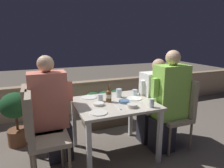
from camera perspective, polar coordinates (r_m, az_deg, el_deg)
name	(u,v)px	position (r m, az deg, el deg)	size (l,w,h in m)	color
ground_plane	(114,153)	(2.82, 0.52, -19.18)	(16.00, 16.00, 0.00)	#665B51
parapet_wall	(83,97)	(4.15, -8.35, -3.56)	(9.00, 0.18, 0.64)	tan
dining_table	(114,109)	(2.54, 0.55, -7.17)	(0.98, 0.86, 0.72)	#BCB2A3
planter_hedge	(106,106)	(3.51, -1.70, -6.27)	(0.80, 0.47, 0.60)	brown
chair_left_near	(39,130)	(2.27, -20.08, -12.13)	(0.41, 0.40, 0.97)	gray
chair_left_far	(35,120)	(2.54, -21.25, -9.47)	(0.41, 0.40, 0.97)	gray
person_coral_top	(52,110)	(2.51, -16.85, -7.18)	(0.50, 0.26, 1.32)	#282833
chair_right_near	(180,108)	(2.89, 18.75, -6.47)	(0.41, 0.40, 0.97)	gray
person_green_blouse	(168,102)	(2.74, 15.75, -4.93)	(0.49, 0.26, 1.36)	#282833
chair_right_far	(166,102)	(3.10, 15.23, -4.88)	(0.41, 0.40, 0.97)	gray
person_white_polo	(155,101)	(2.98, 12.14, -4.76)	(0.52, 0.26, 1.22)	#282833
beer_bottle	(109,95)	(2.50, -0.96, -3.25)	(0.07, 0.07, 0.22)	brown
plate_0	(134,98)	(2.66, 6.35, -4.13)	(0.20, 0.20, 0.01)	white
plate_1	(89,97)	(2.71, -6.55, -3.78)	(0.21, 0.21, 0.01)	white
plate_2	(98,113)	(2.17, -3.88, -8.15)	(0.19, 0.19, 0.01)	silver
bowl_0	(124,101)	(2.49, 3.50, -4.95)	(0.13, 0.13, 0.03)	#4C709E
bowl_1	(99,104)	(2.40, -3.83, -5.66)	(0.13, 0.13, 0.03)	silver
bowl_2	(132,105)	(2.33, 5.83, -6.12)	(0.12, 0.12, 0.04)	beige
glass_cup_0	(135,92)	(2.82, 6.54, -2.38)	(0.07, 0.07, 0.08)	silver
glass_cup_1	(119,93)	(2.70, 2.00, -2.59)	(0.08, 0.08, 0.12)	silver
glass_cup_2	(152,103)	(2.36, 11.24, -5.34)	(0.06, 0.06, 0.10)	silver
glass_cup_3	(100,98)	(2.53, -3.35, -3.99)	(0.07, 0.07, 0.09)	silver
fork_0	(118,107)	(2.33, 1.82, -6.59)	(0.03, 0.17, 0.01)	silver
potted_plant	(16,113)	(3.12, -25.77, -7.53)	(0.40, 0.40, 0.77)	brown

